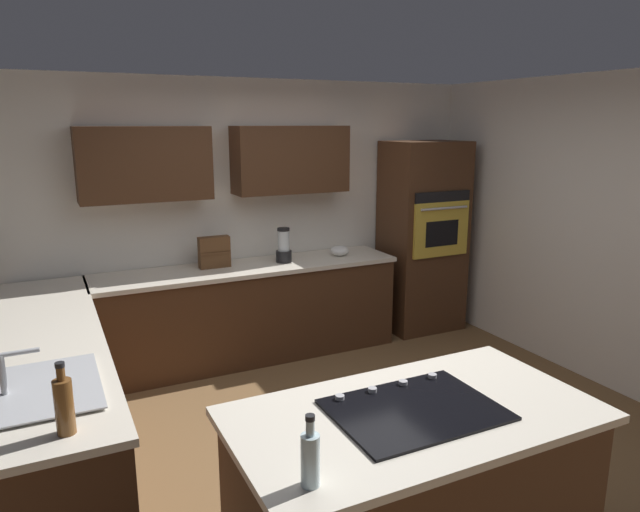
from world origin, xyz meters
TOP-DOWN VIEW (x-y plane):
  - ground_plane at (0.00, 0.00)m, footprint 14.00×14.00m
  - wall_back at (0.06, -2.05)m, footprint 6.00×0.44m
  - wall_left at (-2.45, -0.30)m, footprint 0.10×4.00m
  - lower_cabinets_back at (0.10, -1.72)m, footprint 2.80×0.60m
  - countertop_back at (0.10, -1.72)m, footprint 2.84×0.64m
  - lower_cabinets_side at (1.82, -0.55)m, footprint 0.60×2.90m
  - countertop_side at (1.82, -0.55)m, footprint 0.64×2.94m
  - island_base at (0.32, 1.23)m, footprint 1.64×0.84m
  - island_top at (0.32, 1.23)m, footprint 1.72×0.92m
  - wall_oven at (-1.85, -1.72)m, footprint 0.80×0.66m
  - sink_unit at (1.83, 0.26)m, footprint 0.46×0.70m
  - cooktop at (0.32, 1.23)m, footprint 0.76×0.56m
  - blender at (-0.25, -1.72)m, footprint 0.15×0.15m
  - mixing_bowl at (-0.85, -1.72)m, footprint 0.18×0.18m
  - spice_rack at (0.40, -1.80)m, footprint 0.28×0.11m
  - dish_soap_bottle at (1.77, 0.74)m, footprint 0.08×0.08m
  - oil_bottle at (0.98, 1.52)m, footprint 0.07×0.07m

SIDE VIEW (x-z plane):
  - ground_plane at x=0.00m, z-range 0.00..0.00m
  - lower_cabinets_back at x=0.10m, z-range 0.00..0.86m
  - lower_cabinets_side at x=1.82m, z-range 0.00..0.86m
  - island_base at x=0.32m, z-range 0.00..0.86m
  - countertop_back at x=0.10m, z-range 0.86..0.90m
  - countertop_side at x=1.82m, z-range 0.86..0.90m
  - island_top at x=0.32m, z-range 0.86..0.90m
  - cooktop at x=0.32m, z-range 0.89..0.92m
  - sink_unit at x=1.83m, z-range 0.80..1.03m
  - mixing_bowl at x=-0.85m, z-range 0.90..1.00m
  - wall_oven at x=-1.85m, z-range 0.00..2.01m
  - oil_bottle at x=0.98m, z-range 0.87..1.15m
  - dish_soap_bottle at x=1.77m, z-range 0.87..1.20m
  - blender at x=-0.25m, z-range 0.88..1.21m
  - spice_rack at x=0.40m, z-range 0.90..1.19m
  - wall_left at x=-2.45m, z-range 0.00..2.60m
  - wall_back at x=0.06m, z-range 0.13..2.73m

